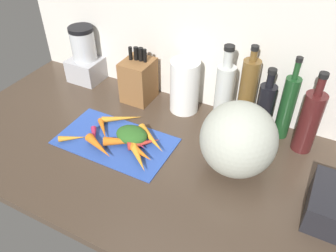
% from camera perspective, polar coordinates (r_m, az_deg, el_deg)
% --- Properties ---
extents(ground_plane, '(1.70, 0.80, 0.03)m').
position_cam_1_polar(ground_plane, '(1.23, -1.02, -5.47)').
color(ground_plane, '#47382B').
extents(wall_back, '(1.70, 0.03, 0.60)m').
position_cam_1_polar(wall_back, '(1.35, 6.80, 14.72)').
color(wall_back, silver).
rests_on(wall_back, ground_plane).
extents(cutting_board, '(0.43, 0.25, 0.01)m').
position_cam_1_polar(cutting_board, '(1.29, -8.82, -2.46)').
color(cutting_board, '#2D51B7').
rests_on(cutting_board, ground_plane).
extents(carrot_0, '(0.11, 0.06, 0.03)m').
position_cam_1_polar(carrot_0, '(1.20, -4.54, -4.53)').
color(carrot_0, orange).
rests_on(carrot_0, cutting_board).
extents(carrot_1, '(0.10, 0.08, 0.02)m').
position_cam_1_polar(carrot_1, '(1.31, -15.73, -1.95)').
color(carrot_1, orange).
rests_on(carrot_1, cutting_board).
extents(carrot_2, '(0.13, 0.08, 0.03)m').
position_cam_1_polar(carrot_2, '(1.26, -5.59, -2.29)').
color(carrot_2, '#B2264C').
rests_on(carrot_2, cutting_board).
extents(carrot_3, '(0.14, 0.08, 0.03)m').
position_cam_1_polar(carrot_3, '(1.24, -11.49, -3.41)').
color(carrot_3, orange).
rests_on(carrot_3, cutting_board).
extents(carrot_4, '(0.08, 0.09, 0.02)m').
position_cam_1_polar(carrot_4, '(1.30, -12.30, -1.70)').
color(carrot_4, '#B2264C').
rests_on(carrot_4, cutting_board).
extents(carrot_5, '(0.15, 0.11, 0.03)m').
position_cam_1_polar(carrot_5, '(1.36, -7.71, 1.30)').
color(carrot_5, orange).
rests_on(carrot_5, cutting_board).
extents(carrot_6, '(0.17, 0.11, 0.03)m').
position_cam_1_polar(carrot_6, '(1.25, -6.80, -2.55)').
color(carrot_6, orange).
rests_on(carrot_6, cutting_board).
extents(carrot_7, '(0.16, 0.11, 0.03)m').
position_cam_1_polar(carrot_7, '(1.25, -2.76, -2.21)').
color(carrot_7, orange).
rests_on(carrot_7, cutting_board).
extents(carrot_8, '(0.10, 0.10, 0.02)m').
position_cam_1_polar(carrot_8, '(1.32, -10.83, -0.50)').
color(carrot_8, orange).
rests_on(carrot_8, cutting_board).
extents(carrot_9, '(0.11, 0.11, 0.03)m').
position_cam_1_polar(carrot_9, '(1.24, -4.07, -2.85)').
color(carrot_9, red).
rests_on(carrot_9, cutting_board).
extents(carrot_10, '(0.12, 0.11, 0.03)m').
position_cam_1_polar(carrot_10, '(1.18, -4.92, -5.40)').
color(carrot_10, orange).
rests_on(carrot_10, cutting_board).
extents(carrot_greens_pile, '(0.12, 0.09, 0.05)m').
position_cam_1_polar(carrot_greens_pile, '(1.26, -6.10, -1.46)').
color(carrot_greens_pile, '#2D6023').
rests_on(carrot_greens_pile, cutting_board).
extents(winter_squash, '(0.25, 0.25, 0.25)m').
position_cam_1_polar(winter_squash, '(1.11, 11.72, -2.22)').
color(winter_squash, '#B2B7A8').
rests_on(winter_squash, ground_plane).
extents(knife_block, '(0.12, 0.13, 0.24)m').
position_cam_1_polar(knife_block, '(1.46, -4.98, 7.73)').
color(knife_block, brown).
rests_on(knife_block, ground_plane).
extents(blender_appliance, '(0.15, 0.15, 0.26)m').
position_cam_1_polar(blender_appliance, '(1.64, -13.70, 11.08)').
color(blender_appliance, '#B2B2B7').
rests_on(blender_appliance, ground_plane).
extents(paper_towel_roll, '(0.12, 0.12, 0.22)m').
position_cam_1_polar(paper_towel_roll, '(1.38, 2.80, 6.67)').
color(paper_towel_roll, white).
rests_on(paper_towel_roll, ground_plane).
extents(bottle_0, '(0.07, 0.07, 0.33)m').
position_cam_1_polar(bottle_0, '(1.31, 9.38, 5.48)').
color(bottle_0, silver).
rests_on(bottle_0, ground_plane).
extents(bottle_1, '(0.07, 0.07, 0.33)m').
position_cam_1_polar(bottle_1, '(1.32, 13.18, 5.49)').
color(bottle_1, brown).
rests_on(bottle_1, ground_plane).
extents(bottle_2, '(0.06, 0.06, 0.28)m').
position_cam_1_polar(bottle_2, '(1.29, 15.86, 2.76)').
color(bottle_2, black).
rests_on(bottle_2, ground_plane).
extents(bottle_3, '(0.05, 0.05, 0.33)m').
position_cam_1_polar(bottle_3, '(1.30, 19.33, 3.09)').
color(bottle_3, '#19421E').
rests_on(bottle_3, ground_plane).
extents(bottle_4, '(0.07, 0.07, 0.31)m').
position_cam_1_polar(bottle_4, '(1.27, 22.58, 0.75)').
color(bottle_4, '#471919').
rests_on(bottle_4, ground_plane).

